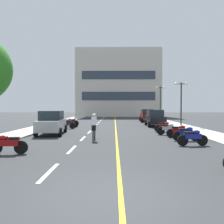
% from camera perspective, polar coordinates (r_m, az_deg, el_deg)
% --- Properties ---
extents(ground_plane, '(140.00, 140.00, 0.00)m').
position_cam_1_polar(ground_plane, '(26.41, 0.32, -3.37)').
color(ground_plane, '#2D3033').
extents(curb_left, '(2.40, 72.00, 0.12)m').
position_cam_1_polar(curb_left, '(30.29, -13.42, -2.71)').
color(curb_left, '#B7B2A8').
rests_on(curb_left, ground).
extents(curb_right, '(2.40, 72.00, 0.12)m').
position_cam_1_polar(curb_right, '(30.25, 14.13, -2.72)').
color(curb_right, '#B7B2A8').
rests_on(curb_right, ground).
extents(lane_dash_0, '(0.14, 2.20, 0.01)m').
position_cam_1_polar(lane_dash_0, '(7.90, -15.33, -14.18)').
color(lane_dash_0, silver).
rests_on(lane_dash_0, ground).
extents(lane_dash_1, '(0.14, 2.20, 0.01)m').
position_cam_1_polar(lane_dash_1, '(11.71, -9.91, -9.11)').
color(lane_dash_1, silver).
rests_on(lane_dash_1, ground).
extents(lane_dash_2, '(0.14, 2.20, 0.01)m').
position_cam_1_polar(lane_dash_2, '(15.61, -7.23, -6.52)').
color(lane_dash_2, silver).
rests_on(lane_dash_2, ground).
extents(lane_dash_3, '(0.14, 2.20, 0.01)m').
position_cam_1_polar(lane_dash_3, '(19.55, -5.64, -4.96)').
color(lane_dash_3, silver).
rests_on(lane_dash_3, ground).
extents(lane_dash_4, '(0.14, 2.20, 0.01)m').
position_cam_1_polar(lane_dash_4, '(23.52, -4.59, -3.93)').
color(lane_dash_4, silver).
rests_on(lane_dash_4, ground).
extents(lane_dash_5, '(0.14, 2.20, 0.01)m').
position_cam_1_polar(lane_dash_5, '(27.49, -3.85, -3.19)').
color(lane_dash_5, silver).
rests_on(lane_dash_5, ground).
extents(lane_dash_6, '(0.14, 2.20, 0.01)m').
position_cam_1_polar(lane_dash_6, '(31.47, -3.29, -2.64)').
color(lane_dash_6, silver).
rests_on(lane_dash_6, ground).
extents(lane_dash_7, '(0.14, 2.20, 0.01)m').
position_cam_1_polar(lane_dash_7, '(35.45, -2.86, -2.21)').
color(lane_dash_7, silver).
rests_on(lane_dash_7, ground).
extents(lane_dash_8, '(0.14, 2.20, 0.01)m').
position_cam_1_polar(lane_dash_8, '(39.44, -2.52, -1.87)').
color(lane_dash_8, silver).
rests_on(lane_dash_8, ground).
extents(lane_dash_9, '(0.14, 2.20, 0.01)m').
position_cam_1_polar(lane_dash_9, '(43.43, -2.24, -1.59)').
color(lane_dash_9, silver).
rests_on(lane_dash_9, ground).
extents(lane_dash_10, '(0.14, 2.20, 0.01)m').
position_cam_1_polar(lane_dash_10, '(47.42, -2.00, -1.36)').
color(lane_dash_10, silver).
rests_on(lane_dash_10, ground).
extents(lane_dash_11, '(0.14, 2.20, 0.01)m').
position_cam_1_polar(lane_dash_11, '(51.41, -1.81, -1.16)').
color(lane_dash_11, silver).
rests_on(lane_dash_11, ground).
extents(centre_line_yellow, '(0.12, 66.00, 0.01)m').
position_cam_1_polar(centre_line_yellow, '(29.40, 0.83, -2.90)').
color(centre_line_yellow, gold).
rests_on(centre_line_yellow, ground).
extents(office_building, '(19.08, 6.28, 15.23)m').
position_cam_1_polar(office_building, '(53.70, 1.56, 7.07)').
color(office_building, beige).
rests_on(office_building, ground).
extents(street_lamp_mid, '(1.46, 0.36, 4.68)m').
position_cam_1_polar(street_lamp_mid, '(26.01, 16.77, 4.41)').
color(street_lamp_mid, black).
rests_on(street_lamp_mid, curb_right).
extents(street_lamp_far, '(1.46, 0.36, 5.22)m').
position_cam_1_polar(street_lamp_far, '(36.47, 11.90, 4.03)').
color(street_lamp_far, black).
rests_on(street_lamp_far, curb_right).
extents(parked_car_near, '(2.18, 4.32, 1.82)m').
position_cam_1_polar(parked_car_near, '(18.36, -14.72, -2.53)').
color(parked_car_near, black).
rests_on(parked_car_near, ground).
extents(parked_car_mid, '(1.96, 4.22, 1.82)m').
position_cam_1_polar(parked_car_mid, '(25.77, 10.62, -1.46)').
color(parked_car_mid, black).
rests_on(parked_car_mid, ground).
extents(parked_car_far, '(1.93, 4.20, 1.82)m').
position_cam_1_polar(parked_car_far, '(34.43, 8.62, -0.80)').
color(parked_car_far, black).
rests_on(parked_car_far, ground).
extents(motorcycle_1, '(1.70, 0.60, 0.92)m').
position_cam_1_polar(motorcycle_1, '(11.28, -24.39, -7.18)').
color(motorcycle_1, black).
rests_on(motorcycle_1, ground).
extents(motorcycle_2, '(1.70, 0.60, 0.92)m').
position_cam_1_polar(motorcycle_2, '(13.27, 19.37, -5.90)').
color(motorcycle_2, black).
rests_on(motorcycle_2, ground).
extents(motorcycle_3, '(1.70, 0.60, 0.92)m').
position_cam_1_polar(motorcycle_3, '(15.06, 17.93, -5.05)').
color(motorcycle_3, black).
rests_on(motorcycle_3, ground).
extents(motorcycle_4, '(1.69, 0.63, 0.92)m').
position_cam_1_polar(motorcycle_4, '(16.44, 16.31, -4.52)').
color(motorcycle_4, black).
rests_on(motorcycle_4, ground).
extents(motorcycle_5, '(1.70, 0.60, 0.92)m').
position_cam_1_polar(motorcycle_5, '(17.88, 13.78, -4.05)').
color(motorcycle_5, black).
rests_on(motorcycle_5, ground).
extents(motorcycle_6, '(1.70, 0.60, 0.92)m').
position_cam_1_polar(motorcycle_6, '(19.95, 12.87, -3.51)').
color(motorcycle_6, black).
rests_on(motorcycle_6, ground).
extents(motorcycle_7, '(1.70, 0.60, 0.92)m').
position_cam_1_polar(motorcycle_7, '(22.80, -11.11, -2.92)').
color(motorcycle_7, black).
rests_on(motorcycle_7, ground).
extents(motorcycle_8, '(1.68, 0.67, 0.92)m').
position_cam_1_polar(motorcycle_8, '(24.23, -10.38, -2.68)').
color(motorcycle_8, black).
rests_on(motorcycle_8, ground).
extents(motorcycle_9, '(1.68, 0.64, 0.92)m').
position_cam_1_polar(motorcycle_9, '(26.05, -10.10, -2.41)').
color(motorcycle_9, black).
rests_on(motorcycle_9, ground).
extents(motorcycle_10, '(1.70, 0.60, 0.92)m').
position_cam_1_polar(motorcycle_10, '(28.87, 9.69, -2.06)').
color(motorcycle_10, black).
rests_on(motorcycle_10, ground).
extents(motorcycle_11, '(1.70, 0.60, 0.92)m').
position_cam_1_polar(motorcycle_11, '(30.98, 8.59, -1.84)').
color(motorcycle_11, black).
rests_on(motorcycle_11, ground).
extents(cyclist_rider, '(0.42, 1.77, 1.71)m').
position_cam_1_polar(cyclist_rider, '(14.45, -4.49, -3.61)').
color(cyclist_rider, black).
rests_on(cyclist_rider, ground).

